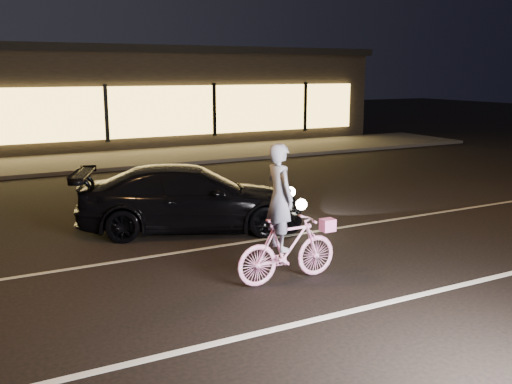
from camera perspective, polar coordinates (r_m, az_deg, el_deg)
ground at (r=9.44m, az=7.15°, el=-7.76°), size 90.00×90.00×0.00m
lane_stripe_near at (r=8.34m, az=13.14°, el=-10.68°), size 60.00×0.12×0.01m
lane_stripe_far at (r=11.05m, az=1.22°, el=-4.69°), size 60.00×0.10×0.01m
sidewalk at (r=21.13m, az=-13.39°, el=3.18°), size 30.00×4.00×0.12m
storefront at (r=26.74m, az=-16.88°, el=9.28°), size 25.40×8.42×4.20m
cyclist at (r=8.66m, az=2.97°, el=-4.18°), size 1.70×0.59×2.15m
sedan at (r=11.62m, az=-6.51°, el=-0.60°), size 4.88×3.32×1.31m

